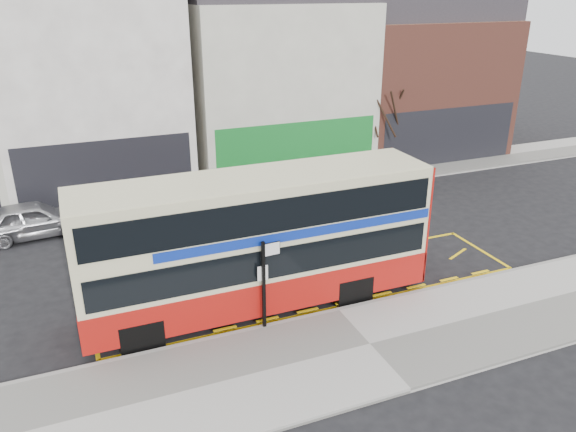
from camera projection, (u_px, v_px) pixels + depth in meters
name	position (u px, v px, depth m)	size (l,w,h in m)	color
ground	(333.00, 307.00, 17.47)	(120.00, 120.00, 0.00)	black
pavement	(370.00, 346.00, 15.47)	(40.00, 4.00, 0.15)	#A9A7A1
kerb	(338.00, 311.00, 17.12)	(40.00, 0.15, 0.15)	gray
far_pavement	(231.00, 193.00, 26.86)	(50.00, 3.00, 0.15)	#A9A7A1
road_markings	(311.00, 284.00, 18.84)	(14.00, 3.40, 0.01)	yellow
terrace_left	(89.00, 76.00, 26.36)	(8.00, 8.01, 11.80)	white
terrace_green_shop	(269.00, 71.00, 29.59)	(9.00, 8.01, 11.30)	silver
terrace_right	(413.00, 72.00, 32.91)	(9.00, 8.01, 10.30)	brown
double_decker_bus	(259.00, 240.00, 16.78)	(10.59, 2.47, 4.23)	beige
bus_stop_post	(265.00, 276.00, 15.64)	(0.67, 0.13, 2.69)	black
car_silver	(33.00, 219.00, 22.13)	(1.71, 4.25, 1.45)	#ADADB2
car_grey	(247.00, 201.00, 24.31)	(1.34, 3.85, 1.27)	#44484D
car_white	(370.00, 180.00, 26.53)	(2.13, 5.24, 1.52)	silver
street_tree_right	(384.00, 99.00, 28.72)	(2.63, 2.63, 5.68)	black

